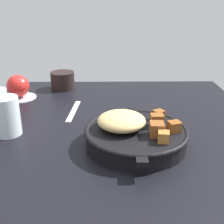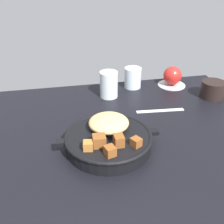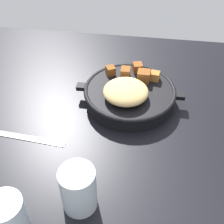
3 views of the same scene
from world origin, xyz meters
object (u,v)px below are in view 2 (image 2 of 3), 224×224
Objects in this scene: red_apple at (173,76)px; butter_knife at (160,110)px; water_glass_short at (133,78)px; coffee_mug_dark at (213,90)px; water_glass_tall at (109,84)px; cast_iron_skillet at (108,138)px.

red_apple is 24.31cm from butter_knife.
water_glass_short is 0.94× the size of coffee_mug_dark.
red_apple is at bearing 10.20° from water_glass_tall.
water_glass_short is at bearing 65.57° from cast_iron_skillet.
water_glass_short is at bearing 30.70° from water_glass_tall.
coffee_mug_dark reaches higher than butter_knife.
coffee_mug_dark is (27.78, -15.50, -0.97)cm from water_glass_short.
coffee_mug_dark is at bearing -29.16° from water_glass_short.
coffee_mug_dark is at bearing -51.50° from red_apple.
red_apple is at bearing 128.50° from coffee_mug_dark.
cast_iron_skillet reaches higher than coffee_mug_dark.
coffee_mug_dark is at bearing 20.04° from butter_knife.
water_glass_short is 0.83× the size of water_glass_tall.
butter_knife is 2.04× the size of water_glass_short.
butter_knife is 24.63cm from coffee_mug_dark.
red_apple reaches higher than butter_knife.
cast_iron_skillet is 3.80× the size of red_apple.
red_apple is 0.76× the size of water_glass_tall.
butter_knife is 22.83cm from water_glass_short.
red_apple reaches higher than coffee_mug_dark.
coffee_mug_dark is at bearing -12.51° from water_glass_tall.
water_glass_short reaches higher than butter_knife.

